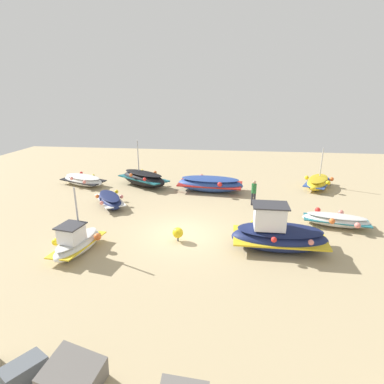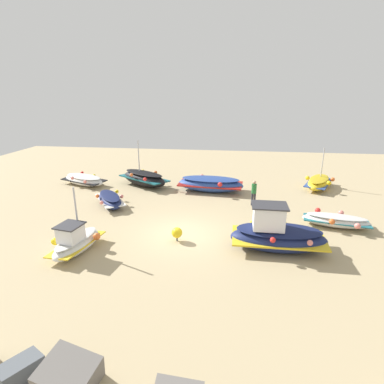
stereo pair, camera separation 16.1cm
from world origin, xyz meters
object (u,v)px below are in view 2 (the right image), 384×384
fishing_boat_4 (277,235)px  fishing_boat_6 (336,220)px  fishing_boat_3 (110,200)px  fishing_boat_7 (144,178)px  fishing_boat_1 (76,242)px  mooring_buoy_0 (177,233)px  fishing_boat_0 (84,180)px  fishing_boat_5 (319,183)px  person_walking (254,191)px  fishing_boat_2 (210,184)px

fishing_boat_4 → fishing_boat_6: (-3.61, -3.06, -0.38)m
fishing_boat_3 → fishing_boat_7: bearing=-48.1°
fishing_boat_1 → mooring_buoy_0: bearing=120.8°
fishing_boat_0 → mooring_buoy_0: size_ratio=5.74×
fishing_boat_5 → person_walking: bearing=-24.6°
mooring_buoy_0 → fishing_boat_7: bearing=-64.7°
fishing_boat_1 → fishing_boat_4: size_ratio=0.71×
fishing_boat_1 → fishing_boat_2: size_ratio=0.64×
fishing_boat_3 → person_walking: (-9.29, -1.27, 0.56)m
fishing_boat_0 → mooring_buoy_0: fishing_boat_0 is taller
fishing_boat_4 → mooring_buoy_0: (4.80, -0.19, -0.28)m
fishing_boat_5 → fishing_boat_6: 7.27m
fishing_boat_3 → mooring_buoy_0: (-5.23, 4.37, 0.04)m
fishing_boat_4 → person_walking: bearing=-82.3°
fishing_boat_4 → mooring_buoy_0: size_ratio=6.20×
fishing_boat_6 → person_walking: size_ratio=2.22×
fishing_boat_4 → fishing_boat_7: bearing=-44.9°
fishing_boat_5 → fishing_boat_4: bearing=1.4°
fishing_boat_2 → fishing_boat_7: fishing_boat_7 is taller
fishing_boat_3 → fishing_boat_2: bearing=-94.1°
fishing_boat_3 → fishing_boat_7: fishing_boat_7 is taller
fishing_boat_3 → fishing_boat_1: bearing=151.3°
fishing_boat_4 → fishing_boat_1: bearing=9.7°
fishing_boat_4 → fishing_boat_5: 11.21m
fishing_boat_2 → fishing_boat_3: 7.41m
fishing_boat_5 → person_walking: fishing_boat_5 is taller
fishing_boat_2 → fishing_boat_7: size_ratio=1.10×
fishing_boat_4 → person_walking: fishing_boat_4 is taller
fishing_boat_2 → fishing_boat_6: size_ratio=1.34×
fishing_boat_6 → fishing_boat_0: bearing=173.0°
fishing_boat_3 → mooring_buoy_0: bearing=-166.0°
fishing_boat_1 → fishing_boat_0: bearing=-145.8°
fishing_boat_3 → mooring_buoy_0: fishing_boat_3 is taller
fishing_boat_0 → fishing_boat_6: bearing=-176.3°
fishing_boat_2 → fishing_boat_6: (-7.36, 5.43, -0.21)m
mooring_buoy_0 → fishing_boat_0: bearing=-43.4°
fishing_boat_4 → fishing_boat_3: bearing=-24.0°
fishing_boat_6 → mooring_buoy_0: bearing=-150.1°
fishing_boat_3 → fishing_boat_5: (-14.50, -5.71, 0.05)m
fishing_boat_5 → person_walking: size_ratio=2.32×
fishing_boat_0 → person_walking: bearing=-170.9°
fishing_boat_7 → person_walking: bearing=9.8°
mooring_buoy_0 → fishing_boat_6: bearing=-161.2°
fishing_boat_5 → fishing_boat_3: bearing=-43.6°
person_walking → fishing_boat_3: bearing=-69.8°
fishing_boat_3 → fishing_boat_6: 13.72m
fishing_boat_2 → fishing_boat_3: size_ratio=1.51×
person_walking → mooring_buoy_0: person_walking is taller
mooring_buoy_0 → person_walking: bearing=-125.8°
fishing_boat_0 → fishing_boat_5: 18.42m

